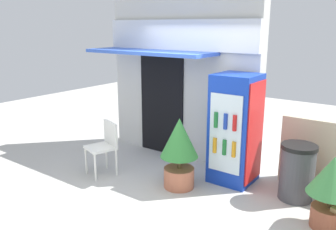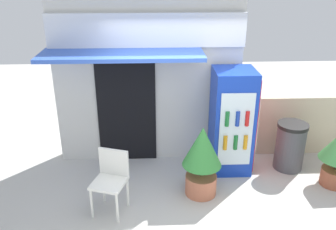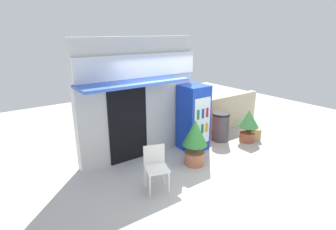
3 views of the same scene
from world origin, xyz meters
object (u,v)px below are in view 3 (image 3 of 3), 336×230
(drink_cooler, at_px, (194,118))
(trash_bin, at_px, (220,127))
(potted_plant_near_shop, at_px, (195,139))
(potted_plant_curbside, at_px, (248,123))
(cardboard_box, at_px, (253,134))
(plastic_chair, at_px, (156,164))

(drink_cooler, height_order, trash_bin, drink_cooler)
(drink_cooler, distance_m, trash_bin, 1.11)
(potted_plant_near_shop, relative_size, potted_plant_curbside, 1.18)
(potted_plant_near_shop, distance_m, cardboard_box, 2.46)
(potted_plant_near_shop, xyz_separation_m, cardboard_box, (2.41, 0.14, -0.48))
(plastic_chair, xyz_separation_m, potted_plant_near_shop, (1.31, 0.31, 0.11))
(plastic_chair, bearing_deg, drink_cooler, 28.50)
(trash_bin, bearing_deg, potted_plant_curbside, -43.69)
(drink_cooler, height_order, cardboard_box, drink_cooler)
(cardboard_box, bearing_deg, potted_plant_near_shop, -176.71)
(plastic_chair, height_order, cardboard_box, plastic_chair)
(plastic_chair, distance_m, cardboard_box, 3.77)
(drink_cooler, relative_size, potted_plant_near_shop, 1.57)
(cardboard_box, bearing_deg, drink_cooler, 162.28)
(drink_cooler, height_order, potted_plant_near_shop, drink_cooler)
(potted_plant_near_shop, distance_m, trash_bin, 1.75)
(drink_cooler, relative_size, plastic_chair, 1.95)
(potted_plant_curbside, bearing_deg, potted_plant_near_shop, -176.09)
(potted_plant_near_shop, height_order, cardboard_box, potted_plant_near_shop)
(potted_plant_curbside, height_order, trash_bin, potted_plant_curbside)
(drink_cooler, xyz_separation_m, cardboard_box, (1.82, -0.58, -0.71))
(plastic_chair, height_order, trash_bin, plastic_chair)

